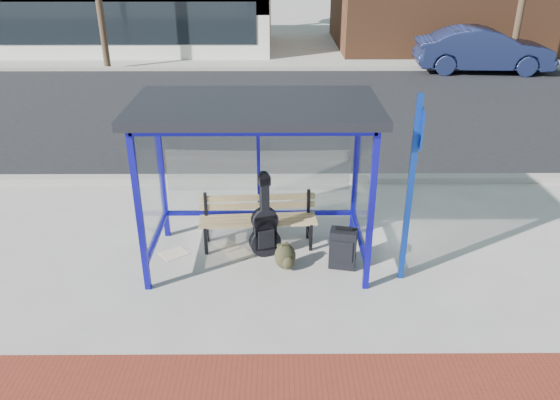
{
  "coord_description": "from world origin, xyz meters",
  "views": [
    {
      "loc": [
        0.28,
        -7.03,
        4.36
      ],
      "look_at": [
        0.33,
        0.2,
        0.89
      ],
      "focal_mm": 35.0,
      "sensor_mm": 36.0,
      "label": 1
    }
  ],
  "objects_px": {
    "bench": "(258,217)",
    "fire_hydrant": "(525,52)",
    "suitcase": "(343,249)",
    "parked_car": "(483,50)",
    "guitar_bag": "(265,228)",
    "backpack": "(286,257)"
  },
  "relations": [
    {
      "from": "fire_hydrant",
      "to": "bench",
      "type": "bearing_deg",
      "value": -125.55
    },
    {
      "from": "bench",
      "to": "suitcase",
      "type": "distance_m",
      "value": 1.43
    },
    {
      "from": "backpack",
      "to": "fire_hydrant",
      "type": "height_order",
      "value": "fire_hydrant"
    },
    {
      "from": "fire_hydrant",
      "to": "backpack",
      "type": "bearing_deg",
      "value": -123.04
    },
    {
      "from": "suitcase",
      "to": "parked_car",
      "type": "height_order",
      "value": "parked_car"
    },
    {
      "from": "guitar_bag",
      "to": "fire_hydrant",
      "type": "distance_m",
      "value": 17.1
    },
    {
      "from": "guitar_bag",
      "to": "parked_car",
      "type": "height_order",
      "value": "parked_car"
    },
    {
      "from": "parked_car",
      "to": "suitcase",
      "type": "bearing_deg",
      "value": 157.79
    },
    {
      "from": "suitcase",
      "to": "backpack",
      "type": "bearing_deg",
      "value": -165.9
    },
    {
      "from": "suitcase",
      "to": "backpack",
      "type": "relative_size",
      "value": 1.72
    },
    {
      "from": "backpack",
      "to": "fire_hydrant",
      "type": "xyz_separation_m",
      "value": [
        9.39,
        14.45,
        0.27
      ]
    },
    {
      "from": "bench",
      "to": "guitar_bag",
      "type": "bearing_deg",
      "value": -74.99
    },
    {
      "from": "bench",
      "to": "guitar_bag",
      "type": "relative_size",
      "value": 1.42
    },
    {
      "from": "backpack",
      "to": "fire_hydrant",
      "type": "relative_size",
      "value": 0.46
    },
    {
      "from": "backpack",
      "to": "parked_car",
      "type": "distance_m",
      "value": 14.94
    },
    {
      "from": "bench",
      "to": "suitcase",
      "type": "height_order",
      "value": "bench"
    },
    {
      "from": "bench",
      "to": "fire_hydrant",
      "type": "xyz_separation_m",
      "value": [
        9.82,
        13.74,
        -0.03
      ]
    },
    {
      "from": "parked_car",
      "to": "fire_hydrant",
      "type": "bearing_deg",
      "value": -52.44
    },
    {
      "from": "suitcase",
      "to": "fire_hydrant",
      "type": "height_order",
      "value": "fire_hydrant"
    },
    {
      "from": "suitcase",
      "to": "backpack",
      "type": "height_order",
      "value": "suitcase"
    },
    {
      "from": "bench",
      "to": "suitcase",
      "type": "xyz_separation_m",
      "value": [
        1.25,
        -0.68,
        -0.18
      ]
    },
    {
      "from": "guitar_bag",
      "to": "parked_car",
      "type": "distance_m",
      "value": 14.77
    }
  ]
}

